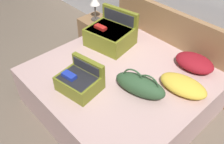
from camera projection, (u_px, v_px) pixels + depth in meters
ground_plane at (95, 121)px, 2.90m from camera, size 12.00×12.00×0.00m
bed at (120, 90)px, 2.95m from camera, size 1.85×1.77×0.51m
headboard at (170, 45)px, 3.28m from camera, size 1.89×0.08×0.96m
hard_case_large at (111, 35)px, 3.14m from camera, size 0.61×0.56×0.42m
hard_case_medium at (80, 81)px, 2.53m from camera, size 0.46×0.41×0.30m
duffel_bag at (140, 85)px, 2.48m from camera, size 0.59×0.36×0.28m
pillow_near_headboard at (183, 86)px, 2.53m from camera, size 0.54×0.35×0.14m
pillow_center_head at (194, 63)px, 2.80m from camera, size 0.48×0.36×0.16m
nightstand at (96, 33)px, 3.96m from camera, size 0.44×0.40×0.48m
table_lamp at (95, 2)px, 3.62m from camera, size 0.15×0.15×0.38m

